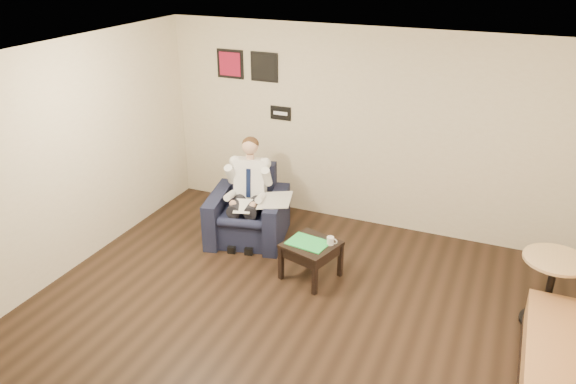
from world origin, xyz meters
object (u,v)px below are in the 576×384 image
at_px(seated_man, 245,198).
at_px(cafe_table, 549,291).
at_px(armchair, 247,206).
at_px(green_folder, 308,243).
at_px(banquette, 566,354).
at_px(coffee_mug, 330,241).
at_px(side_table, 311,260).
at_px(smartphone, 323,239).

height_order(seated_man, cafe_table, seated_man).
distance_m(seated_man, cafe_table, 3.80).
distance_m(armchair, green_folder, 1.28).
bearing_deg(banquette, green_folder, 157.13).
bearing_deg(coffee_mug, banquette, -26.34).
xyz_separation_m(armchair, green_folder, (1.12, -0.61, -0.00)).
distance_m(side_table, banquette, 3.01).
bearing_deg(side_table, green_folder, -163.12).
bearing_deg(coffee_mug, side_table, -163.12).
height_order(armchair, smartphone, armchair).
height_order(seated_man, green_folder, seated_man).
bearing_deg(smartphone, side_table, -97.35).
distance_m(armchair, coffee_mug, 1.48).
bearing_deg(armchair, smartphone, -32.52).
distance_m(banquette, cafe_table, 1.35).
xyz_separation_m(side_table, green_folder, (-0.04, -0.01, 0.24)).
relative_size(armchair, coffee_mug, 10.00).
height_order(armchair, seated_man, seated_man).
bearing_deg(side_table, cafe_table, 3.06).
bearing_deg(green_folder, banquette, -22.87).
relative_size(seated_man, banquette, 0.53).
xyz_separation_m(side_table, smartphone, (0.10, 0.15, 0.24)).
distance_m(coffee_mug, smartphone, 0.15).
height_order(armchair, side_table, armchair).
relative_size(green_folder, cafe_table, 0.58).
relative_size(coffee_mug, banquette, 0.04).
distance_m(coffee_mug, cafe_table, 2.43).
xyz_separation_m(armchair, side_table, (1.16, -0.60, -0.25)).
bearing_deg(coffee_mug, cafe_table, 1.77).
relative_size(seated_man, smartphone, 9.00).
bearing_deg(cafe_table, green_folder, -176.75).
height_order(coffee_mug, cafe_table, cafe_table).
relative_size(green_folder, coffee_mug, 4.74).
distance_m(armchair, banquette, 4.29).
bearing_deg(coffee_mug, smartphone, 146.08).
relative_size(side_table, banquette, 0.23).
xyz_separation_m(armchair, coffee_mug, (1.38, -0.53, 0.04)).
xyz_separation_m(side_table, banquette, (2.74, -1.18, 0.40)).
distance_m(green_folder, coffee_mug, 0.27).
distance_m(armchair, smartphone, 1.34).
xyz_separation_m(coffee_mug, cafe_table, (2.43, 0.07, -0.12)).
distance_m(green_folder, smartphone, 0.21).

